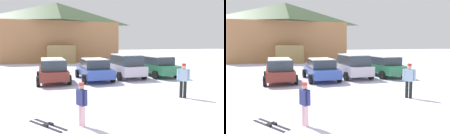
# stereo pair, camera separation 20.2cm
# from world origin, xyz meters

# --- Properties ---
(ski_lodge) EXTENTS (17.59, 11.73, 8.82)m
(ski_lodge) POSITION_xyz_m (-0.61, 31.44, 4.48)
(ski_lodge) COLOR #A37046
(ski_lodge) RESTS_ON ground
(parked_maroon_van) EXTENTS (2.19, 4.11, 1.61)m
(parked_maroon_van) POSITION_xyz_m (-2.96, 11.76, 0.87)
(parked_maroon_van) COLOR maroon
(parked_maroon_van) RESTS_ON ground
(parked_blue_hatchback) EXTENTS (2.26, 4.64, 1.56)m
(parked_blue_hatchback) POSITION_xyz_m (-0.09, 11.73, 0.80)
(parked_blue_hatchback) COLOR #304DA6
(parked_blue_hatchback) RESTS_ON ground
(parked_silver_wagon) EXTENTS (2.23, 4.12, 1.80)m
(parked_silver_wagon) POSITION_xyz_m (2.49, 11.98, 0.96)
(parked_silver_wagon) COLOR #BDB5C8
(parked_silver_wagon) RESTS_ON ground
(parked_green_coupe) EXTENTS (2.30, 4.72, 1.62)m
(parked_green_coupe) POSITION_xyz_m (5.17, 11.97, 0.82)
(parked_green_coupe) COLOR #276A48
(parked_green_coupe) RESTS_ON ground
(skier_adult_in_blue_parka) EXTENTS (0.47, 0.47, 1.67)m
(skier_adult_in_blue_parka) POSITION_xyz_m (2.62, 5.26, 0.94)
(skier_adult_in_blue_parka) COLOR black
(skier_adult_in_blue_parka) RESTS_ON ground
(skier_teen_in_navy_coat) EXTENTS (0.32, 0.49, 1.41)m
(skier_teen_in_navy_coat) POSITION_xyz_m (-2.76, 3.28, 0.79)
(skier_teen_in_navy_coat) COLOR beige
(skier_teen_in_navy_coat) RESTS_ON ground
(pair_of_skis) EXTENTS (1.14, 1.53, 0.08)m
(pair_of_skis) POSITION_xyz_m (-3.80, 3.70, 0.02)
(pair_of_skis) COLOR #23232B
(pair_of_skis) RESTS_ON ground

